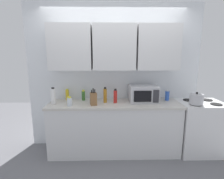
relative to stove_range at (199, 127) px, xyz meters
name	(u,v)px	position (x,y,z in m)	size (l,w,h in m)	color
ground_plane	(116,177)	(-1.50, -0.68, -0.45)	(8.00, 8.00, 0.00)	slate
wall_back_with_cabinets	(114,62)	(-1.50, 0.25, 1.12)	(3.10, 0.38, 2.60)	white
counter_run	(114,127)	(-1.50, 0.02, 0.00)	(2.23, 0.63, 0.90)	silver
stove_range	(199,127)	(0.00, 0.00, 0.00)	(0.76, 0.64, 0.91)	silver
kettle	(196,99)	(-0.17, -0.14, 0.54)	(0.21, 0.21, 0.20)	#B2B2B7
microwave	(143,94)	(-1.00, 0.07, 0.59)	(0.48, 0.37, 0.28)	#B7B7BC
knife_block	(93,99)	(-1.85, -0.10, 0.55)	(0.12, 0.14, 0.28)	brown
bottle_yellow_mustard	(67,95)	(-2.34, 0.22, 0.55)	(0.06, 0.06, 0.20)	gold
bottle_clear_tall	(70,102)	(-2.23, -0.15, 0.52)	(0.08, 0.08, 0.15)	silver
bottle_green_oil	(83,95)	(-2.05, 0.20, 0.54)	(0.06, 0.06, 0.19)	#386B2D
bottle_red_sauce	(115,96)	(-1.49, 0.01, 0.56)	(0.06, 0.06, 0.24)	red
bottle_white_jar	(53,96)	(-2.52, -0.03, 0.58)	(0.08, 0.08, 0.28)	white
bottle_amber_vinegar	(105,95)	(-1.66, 0.04, 0.57)	(0.06, 0.06, 0.27)	#AD701E
bottle_blue_cleaner	(167,96)	(-0.55, 0.16, 0.54)	(0.07, 0.07, 0.19)	#2D56B7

